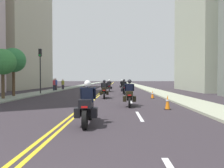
# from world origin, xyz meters

# --- Properties ---
(ground_plane) EXTENTS (264.00, 264.00, 0.00)m
(ground_plane) POSITION_xyz_m (0.00, 48.00, 0.00)
(ground_plane) COLOR #302A30
(sidewalk_left) EXTENTS (2.33, 144.00, 0.12)m
(sidewalk_left) POSITION_xyz_m (-7.03, 48.00, 0.06)
(sidewalk_left) COLOR gray
(sidewalk_left) RESTS_ON ground
(sidewalk_right) EXTENTS (2.33, 144.00, 0.12)m
(sidewalk_right) POSITION_xyz_m (7.03, 48.00, 0.06)
(sidewalk_right) COLOR #A3A78D
(sidewalk_right) RESTS_ON ground
(centreline_yellow_inner) EXTENTS (0.12, 132.00, 0.01)m
(centreline_yellow_inner) POSITION_xyz_m (-0.12, 48.00, 0.00)
(centreline_yellow_inner) COLOR yellow
(centreline_yellow_inner) RESTS_ON ground
(centreline_yellow_outer) EXTENTS (0.12, 132.00, 0.01)m
(centreline_yellow_outer) POSITION_xyz_m (0.12, 48.00, 0.00)
(centreline_yellow_outer) COLOR yellow
(centreline_yellow_outer) RESTS_ON ground
(lane_dashes_white) EXTENTS (0.14, 56.40, 0.01)m
(lane_dashes_white) POSITION_xyz_m (2.93, 29.00, 0.00)
(lane_dashes_white) COLOR silver
(lane_dashes_white) RESTS_ON ground
(building_left_1) EXTENTS (7.35, 16.09, 20.85)m
(building_left_1) POSITION_xyz_m (-15.56, 34.42, 10.43)
(building_left_1) COLOR #A39E86
(building_left_1) RESTS_ON ground
(building_right_1) EXTENTS (9.58, 12.39, 17.02)m
(building_right_1) POSITION_xyz_m (16.67, 28.64, 8.51)
(building_right_1) COLOR #9FA791
(building_right_1) RESTS_ON ground
(motorcycle_0) EXTENTS (0.77, 2.27, 1.59)m
(motorcycle_0) POSITION_xyz_m (0.88, 6.25, 0.64)
(motorcycle_0) COLOR black
(motorcycle_0) RESTS_ON ground
(motorcycle_1) EXTENTS (0.78, 2.23, 1.63)m
(motorcycle_1) POSITION_xyz_m (2.69, 11.29, 0.66)
(motorcycle_1) COLOR black
(motorcycle_1) RESTS_ON ground
(motorcycle_2) EXTENTS (0.78, 2.25, 1.58)m
(motorcycle_2) POSITION_xyz_m (0.84, 16.43, 0.65)
(motorcycle_2) COLOR black
(motorcycle_2) RESTS_ON ground
(motorcycle_3) EXTENTS (0.78, 2.15, 1.65)m
(motorcycle_3) POSITION_xyz_m (2.70, 21.08, 0.65)
(motorcycle_3) COLOR black
(motorcycle_3) RESTS_ON ground
(motorcycle_4) EXTENTS (0.77, 2.17, 1.61)m
(motorcycle_4) POSITION_xyz_m (0.90, 26.02, 0.66)
(motorcycle_4) COLOR black
(motorcycle_4) RESTS_ON ground
(motorcycle_5) EXTENTS (0.76, 2.16, 1.59)m
(motorcycle_5) POSITION_xyz_m (2.71, 31.23, 0.66)
(motorcycle_5) COLOR black
(motorcycle_5) RESTS_ON ground
(traffic_cone_0) EXTENTS (0.31, 0.31, 0.68)m
(traffic_cone_0) POSITION_xyz_m (4.95, 16.39, 0.34)
(traffic_cone_0) COLOR black
(traffic_cone_0) RESTS_ON ground
(traffic_cone_1) EXTENTS (0.33, 0.33, 0.79)m
(traffic_cone_1) POSITION_xyz_m (4.66, 10.03, 0.39)
(traffic_cone_1) COLOR black
(traffic_cone_1) RESTS_ON ground
(traffic_light_near) EXTENTS (0.28, 0.38, 4.86)m
(traffic_light_near) POSITION_xyz_m (-6.26, 20.58, 3.33)
(traffic_light_near) COLOR black
(traffic_light_near) RESTS_ON ground
(pedestrian_0) EXTENTS (0.42, 0.40, 1.65)m
(pedestrian_0) POSITION_xyz_m (-6.37, 30.00, 0.85)
(pedestrian_0) COLOR #2B222F
(pedestrian_0) RESTS_ON ground
(pedestrian_1) EXTENTS (0.25, 0.37, 1.74)m
(pedestrian_1) POSITION_xyz_m (-6.56, 26.26, 0.90)
(pedestrian_1) COLOR #212631
(pedestrian_1) RESTS_ON ground
(pedestrian_2) EXTENTS (0.42, 0.34, 1.77)m
(pedestrian_2) POSITION_xyz_m (-6.56, 27.02, 0.91)
(pedestrian_2) COLOR #2B282C
(pedestrian_2) RESTS_ON ground
(street_tree_0) EXTENTS (2.02, 2.02, 4.00)m
(street_tree_0) POSITION_xyz_m (-6.99, 14.72, 2.96)
(street_tree_0) COLOR #483824
(street_tree_0) RESTS_ON ground
(street_tree_1) EXTENTS (2.19, 2.19, 4.45)m
(street_tree_1) POSITION_xyz_m (-7.44, 17.23, 3.33)
(street_tree_1) COLOR #4D3622
(street_tree_1) RESTS_ON ground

